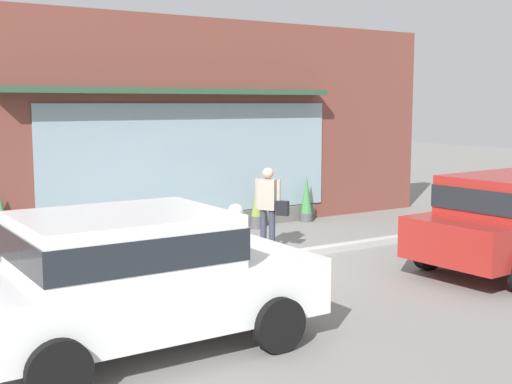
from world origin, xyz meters
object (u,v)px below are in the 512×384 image
fire_hydrant (236,229)px  potted_plant_window_left (174,227)px  parked_car_white (133,272)px  potted_plant_corner_tall (1,226)px  potted_plant_by_entrance (257,207)px  pedestrian_with_handbag (269,202)px  potted_plant_doorstep (306,199)px

fire_hydrant → potted_plant_window_left: fire_hydrant is taller
parked_car_white → potted_plant_corner_tall: (-0.14, 5.89, -0.34)m
fire_hydrant → potted_plant_corner_tall: 4.33m
potted_plant_by_entrance → pedestrian_with_handbag: bearing=-117.0°
parked_car_white → potted_plant_corner_tall: bearing=91.2°
potted_plant_window_left → potted_plant_corner_tall: bearing=178.3°
potted_plant_doorstep → potted_plant_window_left: bearing=179.3°
pedestrian_with_handbag → parked_car_white: (-4.25, -3.57, -0.02)m
potted_plant_doorstep → potted_plant_window_left: 3.48m
pedestrian_with_handbag → potted_plant_corner_tall: bearing=-150.3°
parked_car_white → potted_plant_doorstep: size_ratio=3.59×
potted_plant_corner_tall → potted_plant_doorstep: (6.93, -0.14, -0.01)m
pedestrian_with_handbag → parked_car_white: 5.55m
parked_car_white → potted_plant_by_entrance: (5.28, 5.59, -0.40)m
fire_hydrant → potted_plant_by_entrance: potted_plant_by_entrance is taller
fire_hydrant → potted_plant_by_entrance: size_ratio=0.93×
fire_hydrant → parked_car_white: bearing=-134.7°
pedestrian_with_handbag → parked_car_white: parked_car_white is taller
potted_plant_by_entrance → potted_plant_doorstep: (1.51, 0.15, 0.05)m
parked_car_white → potted_plant_doorstep: parked_car_white is taller
potted_plant_doorstep → potted_plant_corner_tall: bearing=178.8°
potted_plant_corner_tall → potted_plant_window_left: bearing=-1.7°
pedestrian_with_handbag → potted_plant_doorstep: (2.54, 2.17, -0.38)m
potted_plant_by_entrance → potted_plant_doorstep: 1.52m
parked_car_white → potted_plant_by_entrance: 7.70m
pedestrian_with_handbag → potted_plant_by_entrance: pedestrian_with_handbag is taller
fire_hydrant → parked_car_white: 4.96m
potted_plant_corner_tall → potted_plant_by_entrance: potted_plant_corner_tall is taller
pedestrian_with_handbag → potted_plant_corner_tall: 4.98m
fire_hydrant → potted_plant_doorstep: (3.31, 2.23, 0.05)m
pedestrian_with_handbag → potted_plant_corner_tall: size_ratio=1.36×
potted_plant_corner_tall → potted_plant_window_left: (3.47, -0.10, -0.35)m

